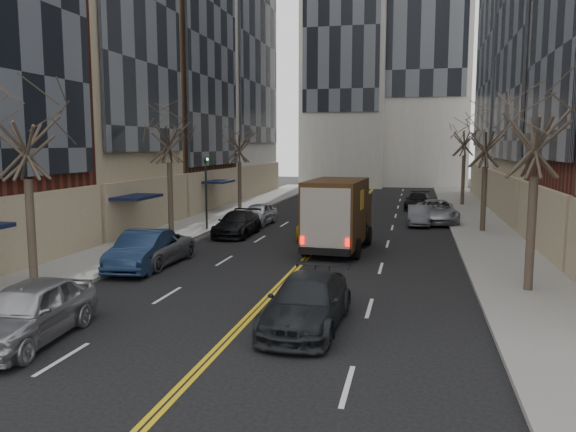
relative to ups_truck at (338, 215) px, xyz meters
The scene contains 23 objects.
ground 17.55m from the ups_truck, 93.94° to the right, with size 160.00×160.00×0.00m, color black.
sidewalk_left 14.10m from the ups_truck, 136.78° to the left, with size 4.00×66.00×0.15m, color slate.
sidewalk_right 12.48m from the ups_truck, 50.86° to the left, with size 4.00×66.00×0.15m, color slate.
streetwall_left 26.03m from the ups_truck, 142.39° to the left, with size 14.00×49.50×36.00m.
tree_lf_near 14.44m from the ups_truck, 136.73° to the right, with size 3.20×3.20×8.41m.
tree_lf_mid 11.39m from the ups_truck, 165.51° to the left, with size 3.20×3.20×8.91m.
tree_lf_far 19.00m from the ups_truck, 122.69° to the left, with size 3.20×3.20×8.12m.
tree_rt_near 10.99m from the ups_truck, 40.17° to the right, with size 3.20×3.20×8.71m.
tree_rt_mid 11.60m from the ups_truck, 44.94° to the left, with size 3.20×3.20×8.32m.
tree_rt_far 24.34m from the ups_truck, 71.40° to the left, with size 3.20×3.20×9.11m.
traffic_signal 9.79m from the ups_truck, 151.94° to the left, with size 0.29×0.26×4.70m.
ups_truck is the anchor object (origin of this frame).
observer_sedan 11.79m from the ups_truck, 86.60° to the right, with size 2.20×5.10×1.46m.
taxi 4.20m from the ups_truck, 113.27° to the left, with size 2.26×4.90×1.36m, color #E1B109.
pedestrian 1.84m from the ups_truck, 42.56° to the left, with size 0.68×0.45×1.87m, color black.
parked_lf_a 15.86m from the ups_truck, 113.46° to the right, with size 1.94×4.82×1.64m, color #999BA0.
parked_lf_b 9.49m from the ups_truck, 142.60° to the right, with size 1.69×4.86×1.60m, color #13233D.
parked_lf_c 9.07m from the ups_truck, 146.46° to the right, with size 2.23×4.83×1.34m, color #515359.
parked_lf_d 7.26m from the ups_truck, 151.35° to the left, with size 1.94×4.78×1.39m, color black.
parked_lf_e 10.14m from the ups_truck, 128.65° to the left, with size 1.69×4.21×1.43m, color #AFB3B7.
parked_rt_a 10.79m from the ups_truck, 68.69° to the left, with size 1.36×3.89×1.28m, color #484A50.
parked_rt_b 12.52m from the ups_truck, 65.87° to the left, with size 2.55×5.53×1.54m, color #9E9FA5.
parked_rt_c 19.76m from the ups_truck, 78.60° to the left, with size 1.90×4.68×1.36m, color black.
Camera 1 is at (4.81, -9.64, 5.22)m, focal length 35.00 mm.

